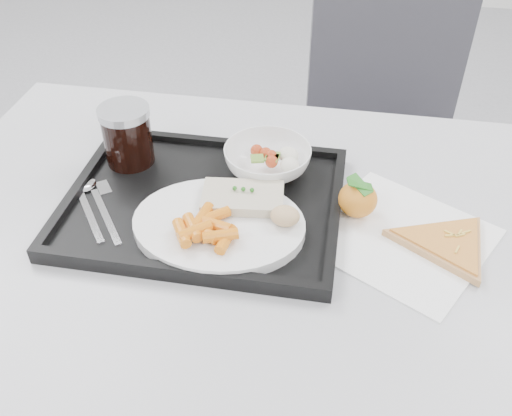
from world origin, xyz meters
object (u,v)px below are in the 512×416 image
at_px(salad_bowl, 267,160).
at_px(pizza_slice, 447,243).
at_px(cola_glass, 127,134).
at_px(table, 268,257).
at_px(dinner_plate, 219,225).
at_px(tangerine, 358,199).
at_px(tray, 204,203).
at_px(chair, 379,130).

height_order(salad_bowl, pizza_slice, salad_bowl).
height_order(cola_glass, pizza_slice, cola_glass).
relative_size(table, dinner_plate, 4.44).
bearing_deg(salad_bowl, tangerine, -26.18).
relative_size(cola_glass, pizza_slice, 0.50).
relative_size(table, tray, 2.67).
bearing_deg(dinner_plate, pizza_slice, 5.53).
bearing_deg(chair, dinner_plate, -110.82).
xyz_separation_m(dinner_plate, salad_bowl, (0.05, 0.17, 0.01)).
bearing_deg(tray, salad_bowl, 48.06).
bearing_deg(tray, table, -15.95).
bearing_deg(table, dinner_plate, -155.49).
bearing_deg(cola_glass, tangerine, -9.33).
height_order(dinner_plate, pizza_slice, dinner_plate).
xyz_separation_m(tray, dinner_plate, (0.04, -0.07, 0.02)).
xyz_separation_m(chair, salad_bowl, (-0.22, -0.55, 0.25)).
xyz_separation_m(cola_glass, pizza_slice, (0.55, -0.12, -0.06)).
bearing_deg(dinner_plate, salad_bowl, 73.40).
relative_size(cola_glass, tangerine, 1.31).
bearing_deg(table, pizza_slice, 0.08).
height_order(chair, tangerine, chair).
distance_m(chair, tangerine, 0.68).
xyz_separation_m(table, salad_bowl, (-0.02, 0.13, 0.11)).
distance_m(chair, salad_bowl, 0.64).
bearing_deg(tangerine, tray, -175.06).
distance_m(chair, pizza_slice, 0.72).
relative_size(tangerine, pizza_slice, 0.38).
bearing_deg(tray, chair, 64.29).
bearing_deg(cola_glass, table, -24.04).
height_order(tangerine, pizza_slice, tangerine).
xyz_separation_m(table, dinner_plate, (-0.07, -0.03, 0.09)).
xyz_separation_m(salad_bowl, tangerine, (0.16, -0.08, -0.00)).
relative_size(table, chair, 1.29).
relative_size(chair, cola_glass, 8.61).
bearing_deg(salad_bowl, tray, -131.94).
bearing_deg(chair, tray, -115.71).
distance_m(tray, salad_bowl, 0.14).
bearing_deg(tangerine, chair, 84.36).
bearing_deg(cola_glass, dinner_plate, -37.94).
xyz_separation_m(dinner_plate, tangerine, (0.21, 0.09, 0.01)).
bearing_deg(cola_glass, pizza_slice, -12.44).
distance_m(salad_bowl, cola_glass, 0.25).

